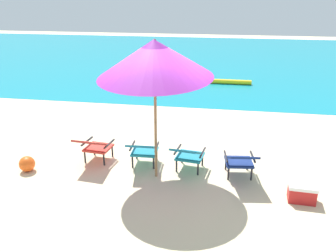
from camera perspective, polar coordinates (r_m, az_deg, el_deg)
ground_plane at (r=11.19m, az=3.25°, el=3.22°), size 40.00×40.00×0.00m
ocean_band at (r=19.77m, az=6.26°, el=10.93°), size 40.00×18.00×0.01m
swim_buoy at (r=14.08m, az=10.08°, el=7.05°), size 1.60×0.18×0.18m
lounge_chair_far_left at (r=7.49m, az=-11.85°, el=-3.12°), size 0.63×0.93×0.68m
lounge_chair_near_left at (r=7.17m, az=-4.06°, el=-3.81°), size 0.58×0.90×0.68m
lounge_chair_near_right at (r=6.97m, az=3.23°, el=-4.58°), size 0.65×0.94×0.68m
lounge_chair_far_right at (r=6.86m, az=11.67°, el=-5.44°), size 0.65×0.94×0.68m
beach_umbrella_center at (r=6.23m, az=-2.17°, el=10.85°), size 2.52×2.55×2.71m
beach_ball at (r=7.67m, az=-21.83°, el=-5.71°), size 0.32×0.32×0.32m
cooler_box at (r=6.59m, az=20.85°, el=-10.01°), size 0.49×0.35×0.32m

